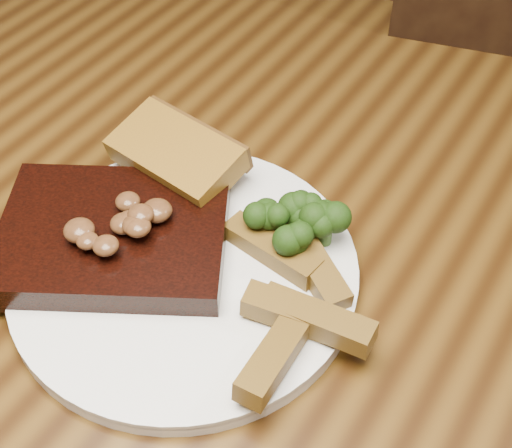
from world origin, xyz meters
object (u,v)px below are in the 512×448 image
at_px(dining_table, 270,316).
at_px(plate, 185,272).
at_px(steak, 114,236).
at_px(garlic_bread, 178,171).
at_px(potato_wedges, 268,296).

distance_m(dining_table, plate, 0.13).
bearing_deg(steak, garlic_bread, 62.29).
bearing_deg(dining_table, steak, -147.22).
height_order(steak, garlic_bread, steak).
distance_m(plate, steak, 0.07).
bearing_deg(steak, potato_wedges, -22.80).
bearing_deg(plate, steak, -168.51).
bearing_deg(potato_wedges, garlic_bread, 152.17).
relative_size(dining_table, garlic_bread, 13.33).
bearing_deg(plate, dining_table, 50.37).
xyz_separation_m(dining_table, steak, (-0.11, -0.07, 0.12)).
xyz_separation_m(dining_table, garlic_bread, (-0.12, 0.02, 0.12)).
xyz_separation_m(steak, garlic_bread, (-0.00, 0.10, -0.00)).
bearing_deg(potato_wedges, dining_table, 118.82).
height_order(steak, potato_wedges, steak).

